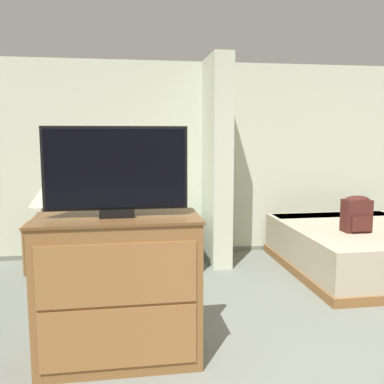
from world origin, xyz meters
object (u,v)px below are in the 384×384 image
Objects in this scene: couch at (131,239)px; coffee_table at (126,259)px; backpack at (357,213)px; bed at (362,248)px; tv_dresser at (119,289)px; tv at (116,171)px; table_lamp at (42,200)px.

couch is 0.97m from coffee_table.
coffee_table is at bearing -178.51° from backpack.
tv_dresser is at bearing -149.99° from bed.
bed is 0.58m from backpack.
bed is (2.88, 1.66, -0.26)m from tv_dresser.
tv_dresser is 2.81× the size of backpack.
tv is at bearing 90.00° from tv_dresser.
table_lamp is 0.43× the size of tv.
backpack reaches higher than coffee_table.
tv is at bearing -151.76° from backpack.
tv_dresser reaches higher than coffee_table.
couch is at bearing 86.19° from coffee_table.
couch is at bearing 87.23° from tv.
tv_dresser is (-0.11, -2.32, 0.20)m from couch.
tv is 3.07m from backpack.
table_lamp is 0.21× the size of bed.
table_lamp is 2.47m from tv.
bed is at bearing 46.11° from backpack.
couch is 2.82× the size of coffee_table.
tv reaches higher than tv_dresser.
tv is at bearing -150.00° from bed.
backpack reaches higher than couch.
backpack is at bearing 28.24° from tv.
couch is 1.18m from table_lamp.
tv_dresser is 3.33m from bed.
couch is 4.09× the size of backpack.
couch is 1.70× the size of tv.
backpack is (2.53, -0.90, 0.42)m from couch.
tv_dresser reaches higher than backpack.
backpack is (2.65, 1.42, -0.63)m from tv.
coffee_table is at bearing 87.98° from tv.
bed is (2.83, 0.31, -0.09)m from coffee_table.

